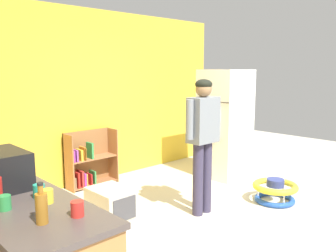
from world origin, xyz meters
TOP-DOWN VIEW (x-y plane):
  - ground_plane at (0.00, 0.00)m, footprint 12.00×12.00m
  - back_wall at (0.00, 2.33)m, footprint 5.20×0.06m
  - kitchen_counter at (-2.20, 0.02)m, footprint 0.65×1.99m
  - refrigerator at (1.65, 1.01)m, footprint 0.73×0.68m
  - bookshelf at (-0.28, 2.14)m, footprint 0.80×0.28m
  - standing_person at (0.17, 0.23)m, footprint 0.57×0.22m
  - baby_walker at (1.18, -0.21)m, footprint 0.60×0.60m
  - pet_carrier at (-0.72, 0.91)m, footprint 0.42×0.55m
  - amber_bottle at (-2.26, -0.64)m, footprint 0.07×0.07m
  - teal_cup at (-2.08, -0.21)m, footprint 0.08×0.08m
  - yellow_cup at (-2.09, -0.35)m, footprint 0.08×0.08m
  - green_cup at (-2.34, -0.28)m, footprint 0.08×0.08m
  - red_cup at (-2.06, -0.69)m, footprint 0.08×0.08m

SIDE VIEW (x-z plane):
  - ground_plane at x=0.00m, z-range 0.00..0.00m
  - baby_walker at x=1.18m, z-range 0.00..0.32m
  - pet_carrier at x=-0.72m, z-range 0.00..0.36m
  - bookshelf at x=-0.28m, z-range -0.06..0.79m
  - kitchen_counter at x=-2.20m, z-range 0.00..0.90m
  - refrigerator at x=1.65m, z-range 0.00..1.78m
  - teal_cup at x=-2.08m, z-range 0.90..0.99m
  - yellow_cup at x=-2.09m, z-range 0.90..0.99m
  - green_cup at x=-2.34m, z-range 0.90..0.99m
  - red_cup at x=-2.06m, z-range 0.90..0.99m
  - amber_bottle at x=-2.26m, z-range 0.88..1.12m
  - standing_person at x=0.17m, z-range 0.17..1.84m
  - back_wall at x=0.00m, z-range 0.00..2.70m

